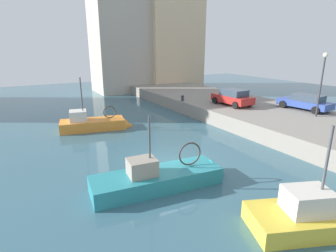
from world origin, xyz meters
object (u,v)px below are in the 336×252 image
Objects in this scene: mooring_bollard_mid at (183,98)px; fishing_boat_teal at (164,184)px; fishing_boat_orange at (97,127)px; parked_car_blue at (305,102)px; parked_car_red at (233,97)px; fishing_boat_yellow at (335,222)px; quay_streetlamp at (323,74)px.

fishing_boat_teal is at bearing -125.93° from mooring_bollard_mid.
fishing_boat_orange is at bearing 91.12° from fishing_boat_teal.
parked_car_blue is (15.94, 3.75, 1.80)m from fishing_boat_teal.
parked_car_red is at bearing 34.99° from fishing_boat_teal.
fishing_boat_orange reaches higher than fishing_boat_teal.
fishing_boat_yellow is 1.56× the size of parked_car_blue.
fishing_boat_yellow is 1.72× the size of parked_car_red.
mooring_bollard_mid is at bearing 129.36° from parked_car_blue.
parked_car_blue is 11.08m from mooring_bollard_mid.
mooring_bollard_mid is (8.92, 12.31, 1.39)m from fishing_boat_teal.
parked_car_blue is at bearing -48.01° from parked_car_red.
quay_streetlamp is (14.57, 1.81, 4.36)m from fishing_boat_teal.
parked_car_blue is at bearing -50.64° from mooring_bollard_mid.
parked_car_red is 0.83× the size of quay_streetlamp.
parked_car_blue is 6.11m from parked_car_red.
fishing_boat_yellow is 1.43× the size of quay_streetlamp.
mooring_bollard_mid is 0.11× the size of quay_streetlamp.
mooring_bollard_mid is at bearing 118.27° from quay_streetlamp.
mooring_bollard_mid is at bearing 126.12° from parked_car_red.
quay_streetlamp is (10.43, 7.62, 4.33)m from fishing_boat_yellow.
mooring_bollard_mid is at bearing 54.07° from fishing_boat_teal.
fishing_boat_teal is 15.27m from mooring_bollard_mid.
parked_car_red is at bearing 131.99° from parked_car_blue.
fishing_boat_orange is 0.87× the size of fishing_boat_yellow.
quay_streetlamp reaches higher than fishing_boat_orange.
fishing_boat_teal is at bearing -145.01° from parked_car_red.
fishing_boat_orange is 9.34m from mooring_bollard_mid.
fishing_boat_orange is 17.91m from quay_streetlamp.
parked_car_blue reaches higher than mooring_bollard_mid.
quay_streetlamp is (-1.37, -1.95, 2.57)m from parked_car_blue.
parked_car_red is (-4.09, 4.54, 0.06)m from parked_car_blue.
quay_streetlamp is at bearing 7.07° from fishing_boat_teal.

